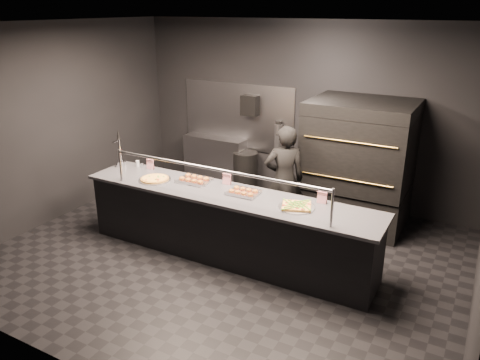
{
  "coord_description": "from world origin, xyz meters",
  "views": [
    {
      "loc": [
        2.84,
        -4.83,
        3.2
      ],
      "look_at": [
        0.09,
        0.2,
        1.05
      ],
      "focal_mm": 35.0,
      "sensor_mm": 36.0,
      "label": 1
    }
  ],
  "objects_px": {
    "fire_extinguisher": "(278,136)",
    "round_pizza": "(155,179)",
    "towel_dispenser": "(250,105)",
    "pizza_oven": "(358,163)",
    "square_pizza": "(297,206)",
    "service_counter": "(227,225)",
    "slider_tray_b": "(243,192)",
    "worker": "(284,179)",
    "slider_tray_a": "(194,180)",
    "prep_shelf": "(215,160)",
    "beer_tap": "(120,156)",
    "trash_bin": "(245,172)"
  },
  "relations": [
    {
      "from": "towel_dispenser",
      "to": "pizza_oven",
      "type": "bearing_deg",
      "value": -13.14
    },
    {
      "from": "service_counter",
      "to": "fire_extinguisher",
      "type": "distance_m",
      "value": 2.5
    },
    {
      "from": "prep_shelf",
      "to": "worker",
      "type": "relative_size",
      "value": 0.74
    },
    {
      "from": "prep_shelf",
      "to": "beer_tap",
      "type": "xyz_separation_m",
      "value": [
        -0.33,
        -2.16,
        0.63
      ]
    },
    {
      "from": "slider_tray_b",
      "to": "towel_dispenser",
      "type": "bearing_deg",
      "value": 115.63
    },
    {
      "from": "slider_tray_b",
      "to": "worker",
      "type": "height_order",
      "value": "worker"
    },
    {
      "from": "towel_dispenser",
      "to": "beer_tap",
      "type": "height_order",
      "value": "towel_dispenser"
    },
    {
      "from": "towel_dispenser",
      "to": "fire_extinguisher",
      "type": "xyz_separation_m",
      "value": [
        0.55,
        0.01,
        -0.49
      ]
    },
    {
      "from": "square_pizza",
      "to": "trash_bin",
      "type": "relative_size",
      "value": 0.59
    },
    {
      "from": "towel_dispenser",
      "to": "fire_extinguisher",
      "type": "height_order",
      "value": "towel_dispenser"
    },
    {
      "from": "service_counter",
      "to": "slider_tray_b",
      "type": "bearing_deg",
      "value": 21.05
    },
    {
      "from": "round_pizza",
      "to": "square_pizza",
      "type": "bearing_deg",
      "value": 1.79
    },
    {
      "from": "fire_extinguisher",
      "to": "round_pizza",
      "type": "bearing_deg",
      "value": -107.18
    },
    {
      "from": "fire_extinguisher",
      "to": "pizza_oven",
      "type": "bearing_deg",
      "value": -17.89
    },
    {
      "from": "service_counter",
      "to": "pizza_oven",
      "type": "bearing_deg",
      "value": 57.73
    },
    {
      "from": "service_counter",
      "to": "slider_tray_b",
      "type": "relative_size",
      "value": 10.19
    },
    {
      "from": "beer_tap",
      "to": "slider_tray_b",
      "type": "relative_size",
      "value": 1.43
    },
    {
      "from": "pizza_oven",
      "to": "slider_tray_a",
      "type": "bearing_deg",
      "value": -135.82
    },
    {
      "from": "square_pizza",
      "to": "worker",
      "type": "relative_size",
      "value": 0.27
    },
    {
      "from": "pizza_oven",
      "to": "square_pizza",
      "type": "height_order",
      "value": "pizza_oven"
    },
    {
      "from": "worker",
      "to": "pizza_oven",
      "type": "bearing_deg",
      "value": -171.61
    },
    {
      "from": "towel_dispenser",
      "to": "worker",
      "type": "distance_m",
      "value": 1.93
    },
    {
      "from": "square_pizza",
      "to": "towel_dispenser",
      "type": "bearing_deg",
      "value": 128.13
    },
    {
      "from": "slider_tray_a",
      "to": "square_pizza",
      "type": "height_order",
      "value": "slider_tray_a"
    },
    {
      "from": "fire_extinguisher",
      "to": "trash_bin",
      "type": "relative_size",
      "value": 0.69
    },
    {
      "from": "towel_dispenser",
      "to": "round_pizza",
      "type": "bearing_deg",
      "value": -94.93
    },
    {
      "from": "slider_tray_a",
      "to": "square_pizza",
      "type": "distance_m",
      "value": 1.58
    },
    {
      "from": "prep_shelf",
      "to": "slider_tray_a",
      "type": "xyz_separation_m",
      "value": [
        1.0,
        -2.17,
        0.5
      ]
    },
    {
      "from": "beer_tap",
      "to": "round_pizza",
      "type": "height_order",
      "value": "beer_tap"
    },
    {
      "from": "beer_tap",
      "to": "round_pizza",
      "type": "relative_size",
      "value": 1.27
    },
    {
      "from": "towel_dispenser",
      "to": "worker",
      "type": "height_order",
      "value": "towel_dispenser"
    },
    {
      "from": "beer_tap",
      "to": "round_pizza",
      "type": "xyz_separation_m",
      "value": [
        0.81,
        -0.22,
        -0.15
      ]
    },
    {
      "from": "trash_bin",
      "to": "towel_dispenser",
      "type": "bearing_deg",
      "value": 90.0
    },
    {
      "from": "slider_tray_a",
      "to": "trash_bin",
      "type": "bearing_deg",
      "value": 98.24
    },
    {
      "from": "pizza_oven",
      "to": "round_pizza",
      "type": "relative_size",
      "value": 4.24
    },
    {
      "from": "towel_dispenser",
      "to": "trash_bin",
      "type": "xyz_separation_m",
      "value": [
        0.0,
        -0.17,
        -1.18
      ]
    },
    {
      "from": "service_counter",
      "to": "square_pizza",
      "type": "bearing_deg",
      "value": 0.07
    },
    {
      "from": "slider_tray_a",
      "to": "square_pizza",
      "type": "xyz_separation_m",
      "value": [
        1.58,
        -0.15,
        -0.01
      ]
    },
    {
      "from": "towel_dispenser",
      "to": "beer_tap",
      "type": "distance_m",
      "value": 2.5
    },
    {
      "from": "slider_tray_b",
      "to": "beer_tap",
      "type": "bearing_deg",
      "value": 177.88
    },
    {
      "from": "round_pizza",
      "to": "worker",
      "type": "xyz_separation_m",
      "value": [
        1.45,
        1.17,
        -0.13
      ]
    },
    {
      "from": "square_pizza",
      "to": "slider_tray_b",
      "type": "bearing_deg",
      "value": 174.12
    },
    {
      "from": "prep_shelf",
      "to": "worker",
      "type": "distance_m",
      "value": 2.31
    },
    {
      "from": "prep_shelf",
      "to": "round_pizza",
      "type": "xyz_separation_m",
      "value": [
        0.49,
        -2.38,
        0.49
      ]
    },
    {
      "from": "square_pizza",
      "to": "worker",
      "type": "height_order",
      "value": "worker"
    },
    {
      "from": "round_pizza",
      "to": "towel_dispenser",
      "type": "bearing_deg",
      "value": 85.07
    },
    {
      "from": "square_pizza",
      "to": "slider_tray_a",
      "type": "bearing_deg",
      "value": 174.59
    },
    {
      "from": "pizza_oven",
      "to": "fire_extinguisher",
      "type": "xyz_separation_m",
      "value": [
        -1.55,
        0.5,
        0.09
      ]
    },
    {
      "from": "fire_extinguisher",
      "to": "square_pizza",
      "type": "height_order",
      "value": "fire_extinguisher"
    },
    {
      "from": "round_pizza",
      "to": "slider_tray_a",
      "type": "xyz_separation_m",
      "value": [
        0.51,
        0.21,
        0.01
      ]
    }
  ]
}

